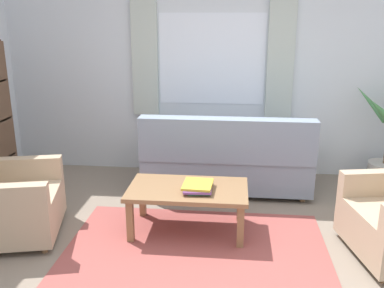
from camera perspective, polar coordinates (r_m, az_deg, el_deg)
The scene contains 8 objects.
ground_plane at distance 3.69m, azimuth 0.30°, elevation -15.33°, with size 6.24×6.24×0.00m, color gray.
wall_back at distance 5.42m, azimuth 2.69°, elevation 9.73°, with size 5.32×0.12×2.60m, color silver.
window_with_curtains at distance 5.32m, azimuth 2.66°, elevation 11.23°, with size 1.98×0.07×1.40m.
area_rug at distance 3.68m, azimuth 0.30°, elevation -15.25°, with size 2.27×1.86×0.01m, color #9E4C47.
couch at distance 4.92m, azimuth 4.65°, elevation -2.18°, with size 1.90×0.82×0.92m.
armchair_left at distance 4.25m, azimuth -23.79°, elevation -6.94°, with size 0.99×1.01×0.88m.
coffee_table at distance 3.97m, azimuth -0.56°, elevation -6.62°, with size 1.10×0.64×0.44m.
book_stack_on_table at distance 3.89m, azimuth 0.81°, elevation -5.68°, with size 0.28×0.35×0.06m.
Camera 1 is at (0.30, -3.11, 1.95)m, focal length 39.85 mm.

